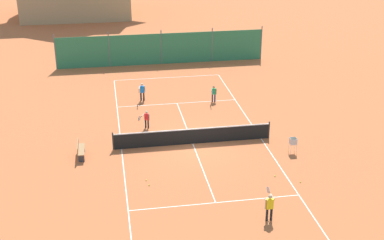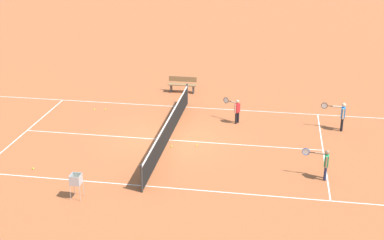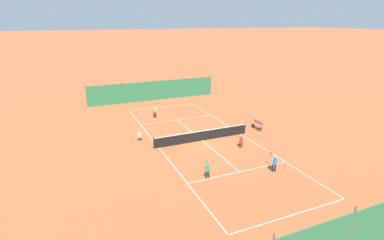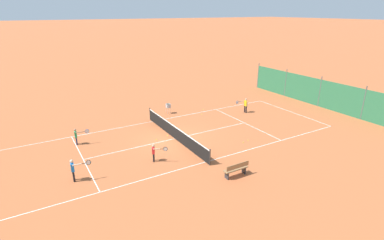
# 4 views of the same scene
# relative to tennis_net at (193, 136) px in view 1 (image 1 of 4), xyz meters

# --- Properties ---
(ground_plane) EXTENTS (600.00, 600.00, 0.00)m
(ground_plane) POSITION_rel_tennis_net_xyz_m (0.00, 0.00, -0.50)
(ground_plane) COLOR #B25B33
(court_line_markings) EXTENTS (8.25, 23.85, 0.01)m
(court_line_markings) POSITION_rel_tennis_net_xyz_m (0.00, 0.00, -0.50)
(court_line_markings) COLOR white
(court_line_markings) RESTS_ON ground
(tennis_net) EXTENTS (9.18, 0.08, 1.06)m
(tennis_net) POSITION_rel_tennis_net_xyz_m (0.00, 0.00, 0.00)
(tennis_net) COLOR #2D2D2D
(tennis_net) RESTS_ON ground
(windscreen_fence_far) EXTENTS (17.28, 0.08, 2.90)m
(windscreen_fence_far) POSITION_rel_tennis_net_xyz_m (-0.00, 15.50, 0.81)
(windscreen_fence_far) COLOR #2D754C
(windscreen_fence_far) RESTS_ON ground
(player_near_baseline) EXTENTS (0.74, 0.83, 1.13)m
(player_near_baseline) POSITION_rel_tennis_net_xyz_m (-2.44, 2.64, 0.16)
(player_near_baseline) COLOR black
(player_near_baseline) RESTS_ON ground
(player_near_service) EXTENTS (0.45, 1.08, 1.32)m
(player_near_service) POSITION_rel_tennis_net_xyz_m (2.04, -8.16, 0.27)
(player_near_service) COLOR black
(player_near_service) RESTS_ON ground
(player_far_service) EXTENTS (0.51, 1.04, 1.28)m
(player_far_service) POSITION_rel_tennis_net_xyz_m (-2.31, 7.28, 0.25)
(player_far_service) COLOR black
(player_far_service) RESTS_ON ground
(player_far_baseline) EXTENTS (0.48, 0.96, 1.16)m
(player_far_baseline) POSITION_rel_tennis_net_xyz_m (2.52, 6.25, 0.18)
(player_far_baseline) COLOR #23284C
(player_far_baseline) RESTS_ON ground
(tennis_ball_mid_court) EXTENTS (0.07, 0.07, 0.07)m
(tennis_ball_mid_court) POSITION_rel_tennis_net_xyz_m (3.52, -4.48, -0.47)
(tennis_ball_mid_court) COLOR #CCE033
(tennis_ball_mid_court) RESTS_ON ground
(tennis_ball_near_corner) EXTENTS (0.07, 0.07, 0.07)m
(tennis_ball_near_corner) POSITION_rel_tennis_net_xyz_m (0.44, 1.27, -0.47)
(tennis_ball_near_corner) COLOR #CCE033
(tennis_ball_near_corner) RESTS_ON ground
(tennis_ball_by_net_right) EXTENTS (0.07, 0.07, 0.07)m
(tennis_ball_by_net_right) POSITION_rel_tennis_net_xyz_m (-3.04, -3.80, -0.47)
(tennis_ball_by_net_right) COLOR #CCE033
(tennis_ball_by_net_right) RESTS_ON ground
(tennis_ball_service_box) EXTENTS (0.07, 0.07, 0.07)m
(tennis_ball_service_box) POSITION_rel_tennis_net_xyz_m (4.58, -5.29, -0.47)
(tennis_ball_service_box) COLOR #CCE033
(tennis_ball_service_box) RESTS_ON ground
(tennis_ball_alley_right) EXTENTS (0.07, 0.07, 0.07)m
(tennis_ball_alley_right) POSITION_rel_tennis_net_xyz_m (0.70, 0.26, -0.47)
(tennis_ball_alley_right) COLOR #CCE033
(tennis_ball_alley_right) RESTS_ON ground
(tennis_ball_far_corner) EXTENTS (0.07, 0.07, 0.07)m
(tennis_ball_far_corner) POSITION_rel_tennis_net_xyz_m (-2.94, -4.31, -0.47)
(tennis_ball_far_corner) COLOR #CCE033
(tennis_ball_far_corner) RESTS_ON ground
(ball_hopper) EXTENTS (0.36, 0.36, 0.89)m
(ball_hopper) POSITION_rel_tennis_net_xyz_m (5.31, -2.06, 0.16)
(ball_hopper) COLOR #B7B7BC
(ball_hopper) RESTS_ON ground
(courtside_bench) EXTENTS (0.36, 1.50, 0.84)m
(courtside_bench) POSITION_rel_tennis_net_xyz_m (-6.34, -0.57, -0.05)
(courtside_bench) COLOR olive
(courtside_bench) RESTS_ON ground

